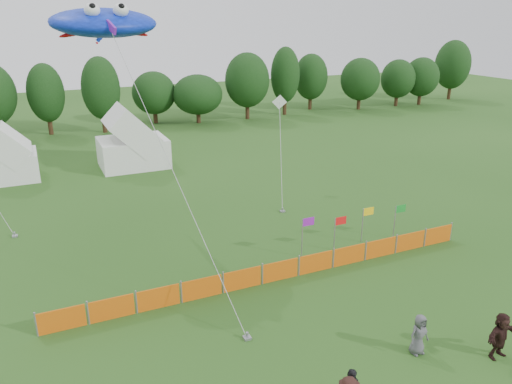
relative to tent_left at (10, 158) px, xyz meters
name	(u,v)px	position (x,y,z in m)	size (l,w,h in m)	color
ground	(326,383)	(10.10, -29.95, -1.74)	(160.00, 160.00, 0.00)	#234C16
treeline	(124,91)	(11.70, 14.98, 2.44)	(104.57, 8.78, 8.36)	#382314
tent_left	(10,158)	(0.00, 0.00, 0.00)	(3.92, 3.92, 3.46)	white
tent_right	(133,143)	(9.38, -0.36, 0.24)	(5.58, 4.46, 3.94)	white
barrier_fence	(280,271)	(11.90, -22.80, -1.24)	(21.90, 0.06, 1.00)	#CF560B
flag_row	(352,223)	(17.23, -21.05, -0.37)	(6.73, 0.40, 2.18)	gray
spectator_e	(419,334)	(14.14, -29.95, -0.92)	(0.81, 0.53, 1.65)	#4E4E53
spectator_f	(500,336)	(16.76, -31.37, -0.81)	(1.73, 0.55, 1.86)	black
stingray_kite	(104,23)	(5.99, -14.08, 10.07)	(6.01, 19.36, 12.82)	#1032E8
small_kite_white	(280,133)	(17.95, -10.87, 2.51)	(3.38, 6.19, 6.69)	white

